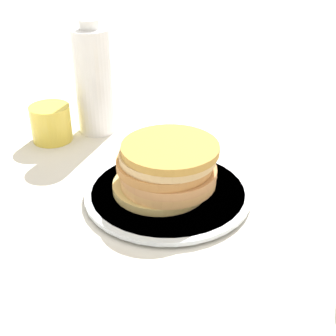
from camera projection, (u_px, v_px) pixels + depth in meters
name	position (u px, v px, depth m)	size (l,w,h in m)	color
ground_plane	(153.00, 200.00, 0.77)	(4.00, 4.00, 0.00)	silver
plate	(168.00, 193.00, 0.77)	(0.28, 0.28, 0.01)	silver
pancake_stack	(167.00, 168.00, 0.75)	(0.16, 0.17, 0.08)	tan
juice_glass	(51.00, 123.00, 0.94)	(0.08, 0.08, 0.07)	yellow
water_bottle_near	(94.00, 81.00, 0.94)	(0.08, 0.08, 0.23)	white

